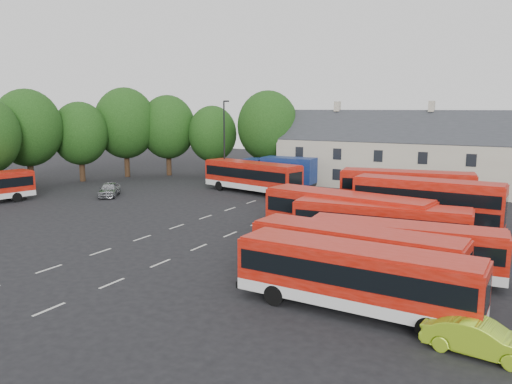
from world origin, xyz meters
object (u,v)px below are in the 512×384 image
bus_row_a (355,273)px  bus_dd_south (426,205)px  box_truck (280,171)px  lamppost (224,142)px  lime_car (480,338)px  silver_car (109,189)px

bus_row_a → bus_dd_south: 15.64m
box_truck → lamppost: lamppost is taller
lime_car → bus_dd_south: bearing=23.0°
bus_row_a → silver_car: 36.50m
bus_row_a → bus_dd_south: (0.24, 15.63, 0.53)m
bus_dd_south → lamppost: 27.76m
bus_dd_south → lime_car: 18.02m
box_truck → bus_dd_south: bearing=-40.6°
silver_car → lamppost: 13.97m
bus_row_a → box_truck: size_ratio=1.30×
lamppost → bus_dd_south: bearing=-25.7°
bus_dd_south → lime_car: (5.18, -17.17, -1.73)m
bus_row_a → lamppost: (-24.62, 27.62, 3.52)m
silver_car → lime_car: size_ratio=1.06×
silver_car → lime_car: 42.02m
bus_row_a → lime_car: 5.77m
box_truck → lime_car: size_ratio=2.06×
bus_dd_south → box_truck: size_ratio=1.21×
bus_row_a → lime_car: (5.43, -1.54, -1.20)m
bus_row_a → lamppost: lamppost is taller
box_truck → bus_row_a: bearing=-61.3°
lime_car → lamppost: bearing=52.1°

